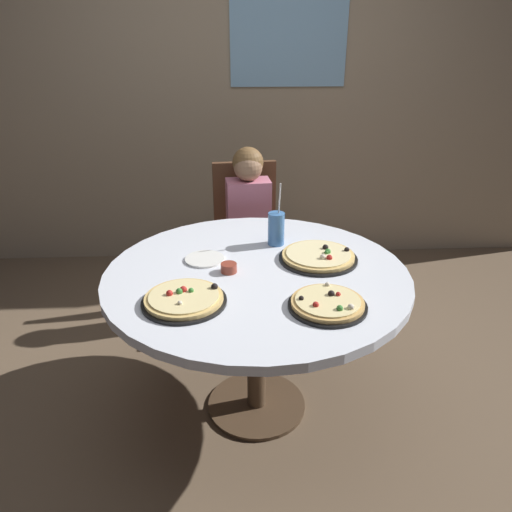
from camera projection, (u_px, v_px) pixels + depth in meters
The scene contains 11 objects.
ground_plane at pixel (257, 405), 2.45m from camera, with size 8.00×8.00×0.00m, color brown.
wall_with_window at pixel (243, 67), 3.54m from camera, with size 5.20×0.14×2.90m.
dining_table at pixel (257, 289), 2.17m from camera, with size 1.32×1.32×0.75m.
chair_wooden at pixel (247, 230), 3.16m from camera, with size 0.44×0.44×0.95m.
diner_child at pixel (250, 248), 3.01m from camera, with size 0.28×0.42×1.08m.
pizza_veggie at pixel (184, 299), 1.89m from camera, with size 0.33×0.33×0.05m.
pizza_cheese at pixel (318, 256), 2.24m from camera, with size 0.36×0.36×0.05m.
pizza_pepperoni at pixel (328, 304), 1.85m from camera, with size 0.30×0.30×0.05m.
soda_cup at pixel (276, 229), 2.37m from camera, with size 0.08×0.08×0.31m.
sauce_bowl at pixel (229, 268), 2.12m from camera, with size 0.07×0.07×0.04m, color brown.
plate_small at pixel (205, 259), 2.24m from camera, with size 0.18×0.18×0.01m, color white.
Camera 1 is at (-0.10, -1.90, 1.72)m, focal length 34.58 mm.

